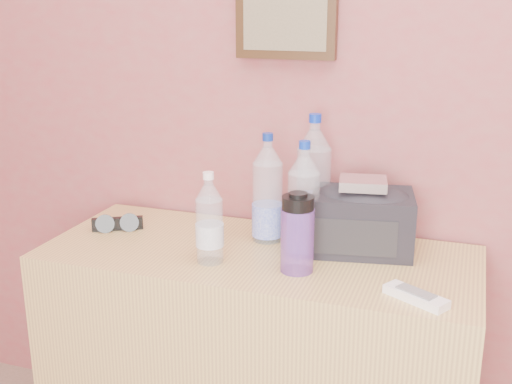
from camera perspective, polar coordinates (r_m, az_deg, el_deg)
picture_frame at (r=1.92m, az=2.68°, el=15.45°), size 0.30×0.03×0.25m
dresser at (r=1.99m, az=0.16°, el=-15.52°), size 1.22×0.51×0.76m
pet_large_b at (r=1.86m, az=1.03°, el=-0.16°), size 0.09×0.09×0.32m
pet_large_c at (r=1.89m, az=5.13°, el=0.75°), size 0.10×0.10×0.37m
pet_large_d at (r=1.76m, az=4.24°, el=-1.18°), size 0.09×0.09×0.32m
pet_small at (r=1.71m, az=-4.16°, el=-2.77°), size 0.07×0.07×0.25m
nalgene_bottle at (r=1.66m, az=3.70°, el=-3.65°), size 0.09×0.09×0.21m
sunglasses at (r=2.02m, az=-12.20°, el=-2.77°), size 0.16×0.12×0.04m
ac_remote at (r=1.58m, az=14.02°, el=-9.00°), size 0.16×0.12×0.02m
toiletry_bag at (r=1.82m, az=9.41°, el=-2.30°), size 0.31×0.25×0.19m
foil_packet at (r=1.77m, az=9.50°, el=0.76°), size 0.14×0.13×0.03m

